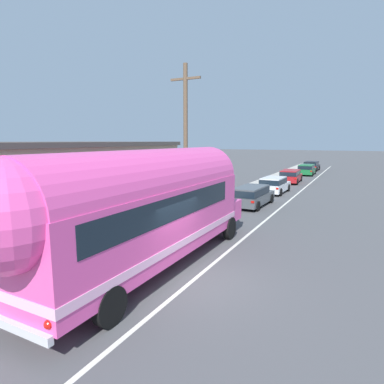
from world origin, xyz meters
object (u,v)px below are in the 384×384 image
(painted_bus, at_px, (143,206))
(car_lead, at_px, (252,195))
(utility_pole, at_px, (186,140))
(car_second, at_px, (274,184))
(car_third, at_px, (290,175))
(car_fourth, at_px, (307,169))
(car_fifth, at_px, (312,165))

(painted_bus, bearing_deg, car_lead, 90.62)
(car_lead, bearing_deg, utility_pole, -114.55)
(car_second, bearing_deg, car_third, 90.68)
(car_fourth, bearing_deg, car_third, -92.25)
(car_fourth, bearing_deg, car_fifth, 92.33)
(utility_pole, distance_m, car_third, 19.40)
(painted_bus, height_order, car_fifth, painted_bus)
(painted_bus, distance_m, car_second, 18.75)
(utility_pole, height_order, painted_bus, utility_pole)
(painted_bus, distance_m, car_lead, 12.59)
(car_second, relative_size, car_fifth, 0.99)
(painted_bus, bearing_deg, car_second, 90.29)
(painted_bus, xyz_separation_m, car_third, (-0.19, 26.36, -1.51))
(car_third, relative_size, car_fourth, 1.04)
(car_lead, height_order, car_third, same)
(car_fifth, bearing_deg, car_third, -90.26)
(car_second, bearing_deg, painted_bus, -89.71)
(car_lead, xyz_separation_m, car_fourth, (0.30, 22.77, -0.01))
(car_fifth, bearing_deg, car_second, -89.96)
(painted_bus, height_order, car_third, painted_bus)
(car_second, distance_m, car_third, 7.68)
(car_lead, distance_m, car_second, 6.18)
(car_fifth, bearing_deg, car_fourth, -87.67)
(car_second, bearing_deg, car_lead, -90.38)
(car_lead, distance_m, car_third, 13.86)
(car_lead, relative_size, car_second, 1.06)
(painted_bus, distance_m, car_fifth, 42.09)
(painted_bus, bearing_deg, car_fifth, 90.15)
(utility_pole, relative_size, car_fifth, 1.94)
(painted_bus, xyz_separation_m, car_second, (-0.09, 18.68, -1.52))
(utility_pole, distance_m, painted_bus, 8.11)
(utility_pole, height_order, car_fifth, utility_pole)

